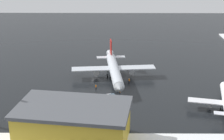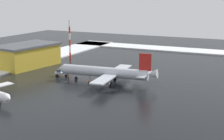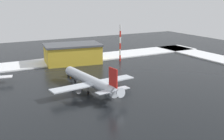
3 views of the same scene
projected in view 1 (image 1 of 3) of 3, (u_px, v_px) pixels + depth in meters
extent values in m
plane|color=black|center=(95.00, 74.00, 120.24)|extent=(240.00, 240.00, 0.00)
cylinder|color=silver|center=(114.00, 70.00, 113.61)|extent=(6.08, 29.09, 3.28)
cone|color=silver|center=(120.00, 88.00, 98.96)|extent=(3.32, 2.61, 3.11)
cone|color=silver|center=(110.00, 55.00, 128.24)|extent=(3.11, 3.70, 3.19)
cube|color=silver|center=(137.00, 68.00, 117.08)|extent=(12.88, 5.44, 0.35)
cylinder|color=gray|center=(131.00, 71.00, 116.79)|extent=(2.24, 3.45, 1.93)
cube|color=silver|center=(90.00, 69.00, 115.75)|extent=(12.88, 5.44, 0.35)
cylinder|color=gray|center=(96.00, 72.00, 115.79)|extent=(2.24, 3.45, 1.93)
cube|color=red|center=(111.00, 47.00, 124.88)|extent=(0.72, 3.87, 5.40)
cube|color=silver|center=(119.00, 57.00, 126.20)|extent=(4.85, 2.94, 0.23)
cube|color=silver|center=(103.00, 57.00, 125.71)|extent=(4.85, 2.94, 0.23)
cylinder|color=black|center=(118.00, 86.00, 104.60)|extent=(0.23, 0.23, 0.67)
cylinder|color=black|center=(118.00, 90.00, 105.07)|extent=(0.44, 1.09, 1.06)
cylinder|color=black|center=(120.00, 71.00, 116.98)|extent=(0.23, 0.23, 0.67)
cylinder|color=black|center=(120.00, 75.00, 117.45)|extent=(0.44, 1.09, 1.06)
cylinder|color=black|center=(107.00, 72.00, 116.63)|extent=(0.23, 0.23, 0.67)
cylinder|color=black|center=(107.00, 75.00, 117.09)|extent=(0.44, 1.09, 1.06)
cone|color=white|center=(224.00, 84.00, 104.26)|extent=(2.59, 2.15, 2.27)
cube|color=white|center=(205.00, 101.00, 93.23)|extent=(9.59, 5.06, 0.25)
cylinder|color=gray|center=(210.00, 104.00, 93.48)|extent=(1.91, 2.64, 1.41)
cube|color=white|center=(221.00, 113.00, 85.31)|extent=(3.70, 2.54, 0.17)
cylinder|color=black|center=(224.00, 93.00, 100.94)|extent=(0.17, 0.17, 0.49)
cylinder|color=black|center=(224.00, 96.00, 101.28)|extent=(0.41, 0.81, 0.77)
cylinder|color=black|center=(221.00, 106.00, 92.59)|extent=(0.17, 0.17, 0.49)
cylinder|color=black|center=(220.00, 109.00, 92.93)|extent=(0.41, 0.81, 0.77)
cube|color=silver|center=(111.00, 98.00, 98.22)|extent=(3.98, 5.10, 0.50)
cube|color=#3F5160|center=(112.00, 96.00, 97.16)|extent=(1.96, 1.91, 1.10)
cylinder|color=black|center=(116.00, 101.00, 97.48)|extent=(0.68, 0.95, 0.90)
cylinder|color=black|center=(110.00, 103.00, 96.68)|extent=(0.68, 0.95, 0.90)
cylinder|color=black|center=(111.00, 97.00, 100.22)|extent=(0.68, 0.95, 0.90)
cylinder|color=black|center=(105.00, 98.00, 99.42)|extent=(0.68, 0.95, 0.90)
cylinder|color=black|center=(120.00, 94.00, 102.64)|extent=(0.16, 0.16, 0.85)
cylinder|color=black|center=(120.00, 93.00, 102.81)|extent=(0.16, 0.16, 0.85)
cylinder|color=orange|center=(120.00, 91.00, 102.48)|extent=(0.36, 0.36, 0.62)
sphere|color=tan|center=(120.00, 90.00, 102.33)|extent=(0.24, 0.24, 0.24)
cylinder|color=black|center=(129.00, 82.00, 111.65)|extent=(0.16, 0.16, 0.85)
cylinder|color=black|center=(129.00, 82.00, 111.52)|extent=(0.16, 0.16, 0.85)
cylinder|color=orange|center=(129.00, 80.00, 111.34)|extent=(0.36, 0.36, 0.62)
sphere|color=tan|center=(129.00, 79.00, 111.19)|extent=(0.24, 0.24, 0.24)
cylinder|color=black|center=(96.00, 88.00, 106.59)|extent=(0.16, 0.16, 0.85)
cylinder|color=black|center=(96.00, 88.00, 106.54)|extent=(0.16, 0.16, 0.85)
cylinder|color=orange|center=(96.00, 86.00, 106.32)|extent=(0.36, 0.36, 0.62)
sphere|color=tan|center=(96.00, 85.00, 106.18)|extent=(0.24, 0.24, 0.24)
cube|color=gold|center=(74.00, 125.00, 76.96)|extent=(25.79, 17.36, 8.00)
cube|color=#4C4F54|center=(73.00, 108.00, 75.49)|extent=(26.92, 18.49, 0.80)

